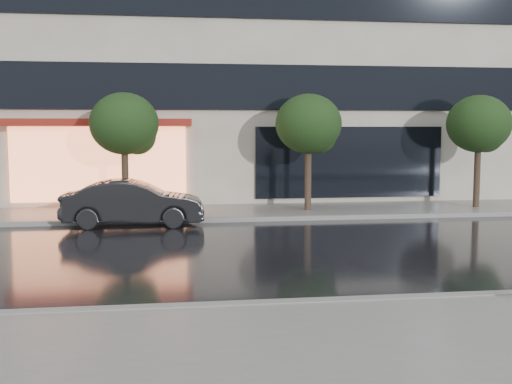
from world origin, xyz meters
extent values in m
plane|color=black|center=(0.00, 0.00, 0.00)|extent=(120.00, 120.00, 0.00)
cube|color=slate|center=(0.00, -3.25, 0.06)|extent=(60.00, 4.50, 0.12)
cube|color=slate|center=(0.00, 10.25, 0.06)|extent=(60.00, 3.50, 0.12)
cube|color=gray|center=(0.00, -1.00, 0.07)|extent=(60.00, 0.25, 0.14)
cube|color=gray|center=(0.00, 8.50, 0.07)|extent=(60.00, 0.25, 0.14)
cube|color=black|center=(0.00, 11.94, 4.30)|extent=(28.00, 0.12, 1.60)
cube|color=#FF8C59|center=(-4.00, 11.92, 1.60)|extent=(6.00, 0.10, 2.60)
cube|color=maroon|center=(-4.00, 11.59, 3.05)|extent=(6.40, 0.70, 0.25)
cube|color=black|center=(5.00, 11.94, 1.60)|extent=(7.00, 0.10, 2.60)
cylinder|color=#33261C|center=(-3.00, 10.00, 1.10)|extent=(0.22, 0.22, 2.20)
ellipsoid|color=black|center=(-3.00, 10.00, 3.00)|extent=(2.20, 2.20, 1.98)
sphere|color=black|center=(-2.60, 10.20, 2.60)|extent=(1.20, 1.20, 1.20)
cylinder|color=#33261C|center=(3.00, 10.00, 1.10)|extent=(0.22, 0.22, 2.20)
ellipsoid|color=black|center=(3.00, 10.00, 3.00)|extent=(2.20, 2.20, 1.98)
sphere|color=black|center=(3.40, 10.20, 2.60)|extent=(1.20, 1.20, 1.20)
cylinder|color=#33261C|center=(9.00, 10.00, 1.10)|extent=(0.22, 0.22, 2.20)
ellipsoid|color=black|center=(9.00, 10.00, 3.00)|extent=(2.20, 2.20, 1.98)
sphere|color=black|center=(9.40, 10.20, 2.60)|extent=(1.20, 1.20, 1.20)
imported|color=black|center=(-2.66, 8.08, 0.68)|extent=(4.14, 1.56, 1.35)
camera|label=1|loc=(-1.73, -10.88, 2.93)|focal=45.00mm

